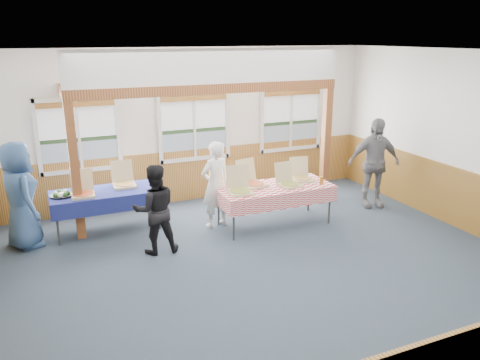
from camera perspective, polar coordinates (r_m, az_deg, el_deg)
name	(u,v)px	position (r m, az deg, el deg)	size (l,w,h in m)	color
floor	(266,267)	(7.33, 3.22, -10.59)	(8.00, 8.00, 0.00)	#283442
ceiling	(270,52)	(6.49, 3.70, 15.26)	(8.00, 8.00, 0.00)	white
wall_back	(194,126)	(9.91, -5.67, 6.57)	(8.00, 8.00, 0.00)	silver
wall_front	(468,279)	(4.14, 26.02, -10.75)	(8.00, 8.00, 0.00)	silver
wall_right	(471,143)	(9.21, 26.38, 4.03)	(8.00, 8.00, 0.00)	silver
wainscot_back	(195,174)	(10.13, -5.46, 0.70)	(7.98, 0.05, 1.10)	brown
wainscot_right	(462,200)	(9.45, 25.44, -2.17)	(0.05, 6.98, 1.10)	brown
window_left	(78,131)	(9.43, -19.09, 5.65)	(1.56, 0.10, 1.46)	silver
window_mid	(194,123)	(9.86, -5.61, 6.98)	(1.56, 0.10, 1.46)	silver
window_right	(291,115)	(10.76, 6.23, 7.82)	(1.56, 0.10, 1.46)	silver
post_left	(75,172)	(8.40, -19.46, 0.91)	(0.15, 0.15, 2.40)	#613115
post_right	(326,146)	(9.99, 10.39, 4.11)	(0.15, 0.15, 2.40)	#613115
cross_beam	(212,89)	(8.66, -3.38, 11.04)	(5.15, 0.18, 0.18)	#613115
table_left	(106,194)	(8.72, -15.99, -1.62)	(2.08, 1.36, 0.76)	#2F2F2F
table_right	(275,189)	(8.66, 4.24, -1.06)	(2.24, 1.22, 0.76)	#2F2F2F
pizza_box_a	(83,192)	(8.55, -18.59, -1.39)	(0.41, 0.49, 0.42)	tan
pizza_box_b	(124,182)	(8.88, -13.96, -0.29)	(0.42, 0.50, 0.43)	tan
pizza_box_c	(240,189)	(8.24, -0.02, -1.12)	(0.49, 0.56, 0.45)	tan
pizza_box_d	(253,182)	(8.64, 1.55, -0.25)	(0.53, 0.59, 0.46)	tan
pizza_box_e	(289,182)	(8.68, 5.95, -0.29)	(0.40, 0.48, 0.41)	tan
pizza_box_f	(302,177)	(9.05, 7.55, 0.40)	(0.45, 0.51, 0.41)	tan
veggie_tray	(61,195)	(8.65, -20.95, -1.67)	(0.39, 0.39, 0.09)	black
drink_glass	(322,180)	(8.83, 9.91, -0.06)	(0.07, 0.07, 0.15)	#945A18
woman_white	(215,185)	(8.55, -3.01, -0.57)	(0.59, 0.39, 1.62)	white
woman_black	(155,209)	(7.65, -10.33, -3.54)	(0.72, 0.56, 1.49)	black
man_blue	(20,195)	(8.48, -25.22, -1.72)	(0.88, 0.58, 1.81)	#32507E
person_grey	(374,163)	(9.93, 15.99, 2.01)	(1.08, 0.45, 1.85)	slate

